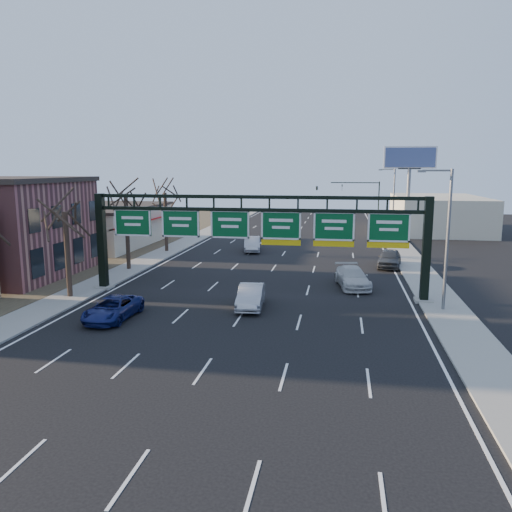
% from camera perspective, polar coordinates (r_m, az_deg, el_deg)
% --- Properties ---
extents(ground, '(160.00, 160.00, 0.00)m').
position_cam_1_polar(ground, '(28.68, -2.82, -8.37)').
color(ground, black).
rests_on(ground, ground).
extents(sidewalk_left, '(3.00, 120.00, 0.12)m').
position_cam_1_polar(sidewalk_left, '(50.99, -12.05, -0.37)').
color(sidewalk_left, gray).
rests_on(sidewalk_left, ground).
extents(sidewalk_right, '(3.00, 120.00, 0.12)m').
position_cam_1_polar(sidewalk_right, '(47.91, 17.73, -1.28)').
color(sidewalk_right, gray).
rests_on(sidewalk_right, ground).
extents(dirt_strip_left, '(21.00, 120.00, 0.06)m').
position_cam_1_polar(dirt_strip_left, '(56.63, -23.60, -0.00)').
color(dirt_strip_left, '#473D2B').
rests_on(dirt_strip_left, ground).
extents(lane_markings, '(21.60, 120.00, 0.01)m').
position_cam_1_polar(lane_markings, '(47.80, 2.36, -0.90)').
color(lane_markings, white).
rests_on(lane_markings, ground).
extents(sign_gantry, '(24.60, 1.20, 7.20)m').
position_cam_1_polar(sign_gantry, '(35.32, 0.18, 2.84)').
color(sign_gantry, black).
rests_on(sign_gantry, ground).
extents(brick_block, '(10.40, 12.40, 8.30)m').
position_cam_1_polar(brick_block, '(46.78, -26.35, 2.98)').
color(brick_block, '#975255').
rests_on(brick_block, ground).
extents(cream_strip, '(10.90, 18.40, 4.70)m').
position_cam_1_polar(cream_strip, '(62.32, -16.52, 3.43)').
color(cream_strip, beige).
rests_on(cream_strip, ground).
extents(building_right_distant, '(12.00, 20.00, 5.00)m').
position_cam_1_polar(building_right_distant, '(78.12, 20.08, 4.58)').
color(building_right_distant, beige).
rests_on(building_right_distant, ground).
extents(tree_gantry, '(3.60, 3.60, 8.48)m').
position_cam_1_polar(tree_gantry, '(36.76, -21.13, 6.34)').
color(tree_gantry, '#32241C').
rests_on(tree_gantry, sidewalk_left).
extents(tree_mid, '(3.60, 3.60, 9.24)m').
position_cam_1_polar(tree_mid, '(45.61, -14.74, 8.19)').
color(tree_mid, '#32241C').
rests_on(tree_mid, sidewalk_left).
extents(tree_far, '(3.60, 3.60, 8.86)m').
position_cam_1_polar(tree_far, '(54.89, -10.40, 8.21)').
color(tree_far, '#32241C').
rests_on(tree_far, sidewalk_left).
extents(streetlight_near, '(2.15, 0.22, 9.00)m').
position_cam_1_polar(streetlight_near, '(33.44, 20.88, 2.56)').
color(streetlight_near, slate).
rests_on(streetlight_near, sidewalk_right).
extents(streetlight_far, '(2.15, 0.22, 9.00)m').
position_cam_1_polar(streetlight_far, '(67.00, 15.35, 6.25)').
color(streetlight_far, slate).
rests_on(streetlight_far, sidewalk_right).
extents(billboard_right, '(7.00, 0.50, 12.00)m').
position_cam_1_polar(billboard_right, '(72.12, 17.14, 9.57)').
color(billboard_right, slate).
rests_on(billboard_right, ground).
extents(traffic_signal_mast, '(10.16, 0.54, 7.00)m').
position_cam_1_polar(traffic_signal_mast, '(81.64, 9.57, 7.36)').
color(traffic_signal_mast, black).
rests_on(traffic_signal_mast, ground).
extents(car_blue_suv, '(2.35, 4.90, 1.35)m').
position_cam_1_polar(car_blue_suv, '(31.54, -16.03, -5.76)').
color(car_blue_suv, navy).
rests_on(car_blue_suv, ground).
extents(car_silver_sedan, '(1.92, 4.64, 1.49)m').
position_cam_1_polar(car_silver_sedan, '(32.79, -0.59, -4.64)').
color(car_silver_sedan, '#A5A5AA').
rests_on(car_silver_sedan, ground).
extents(car_white_wagon, '(3.09, 5.57, 1.53)m').
position_cam_1_polar(car_white_wagon, '(39.07, 10.95, -2.41)').
color(car_white_wagon, silver).
rests_on(car_white_wagon, ground).
extents(car_grey_far, '(2.68, 5.15, 1.67)m').
position_cam_1_polar(car_grey_far, '(47.72, 15.01, -0.24)').
color(car_grey_far, '#3B3D3F').
rests_on(car_grey_far, ground).
extents(car_silver_distant, '(2.54, 5.08, 1.60)m').
position_cam_1_polar(car_silver_distant, '(54.94, -0.46, 1.37)').
color(car_silver_distant, '#A9A9AE').
rests_on(car_silver_distant, ground).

